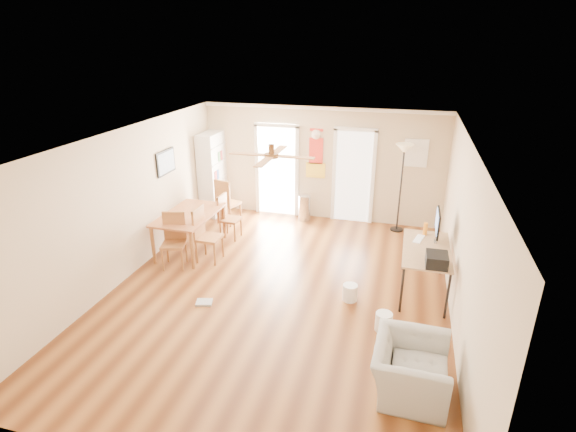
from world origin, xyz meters
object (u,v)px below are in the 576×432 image
(dining_table, at_px, (191,232))
(dining_chair_far, at_px, (229,201))
(armchair, at_px, (410,369))
(dining_chair_right_b, at_px, (209,235))
(torchiere_lamp, at_px, (400,189))
(wastebasket_b, at_px, (384,322))
(dining_chair_near, at_px, (173,242))
(printer, at_px, (437,260))
(dining_chair_right_a, at_px, (230,217))
(trash_can, at_px, (304,208))
(wastebasket_a, at_px, (350,292))
(bookshelf, at_px, (213,174))
(computer_desk, at_px, (424,270))

(dining_table, distance_m, dining_chair_far, 1.54)
(dining_table, distance_m, armchair, 5.16)
(dining_table, height_order, armchair, dining_table)
(dining_chair_right_b, distance_m, torchiere_lamp, 4.19)
(wastebasket_b, relative_size, armchair, 0.28)
(dining_chair_near, xyz_separation_m, printer, (4.57, -0.28, 0.39))
(dining_chair_right_a, height_order, trash_can, dining_chair_right_a)
(dining_chair_far, bearing_deg, wastebasket_b, 156.64)
(dining_table, relative_size, wastebasket_b, 5.51)
(torchiere_lamp, distance_m, wastebasket_a, 3.28)
(dining_chair_near, relative_size, printer, 2.73)
(bookshelf, distance_m, dining_table, 2.14)
(dining_table, xyz_separation_m, dining_chair_far, (0.20, 1.52, 0.14))
(trash_can, distance_m, printer, 4.21)
(dining_chair_right_a, relative_size, wastebasket_b, 3.34)
(torchiere_lamp, bearing_deg, dining_chair_far, -171.47)
(dining_chair_right_b, bearing_deg, dining_chair_right_a, 0.97)
(computer_desk, distance_m, wastebasket_b, 1.40)
(torchiere_lamp, bearing_deg, printer, -78.26)
(dining_chair_far, distance_m, wastebasket_a, 4.06)
(bookshelf, height_order, armchair, bookshelf)
(dining_chair_right_a, height_order, dining_chair_right_b, dining_chair_right_b)
(dining_table, relative_size, printer, 4.20)
(trash_can, bearing_deg, dining_table, -131.06)
(computer_desk, height_order, armchair, computer_desk)
(armchair, bearing_deg, dining_chair_near, 65.83)
(bookshelf, distance_m, dining_chair_right_a, 1.66)
(armchair, bearing_deg, printer, -7.10)
(dining_chair_far, bearing_deg, dining_chair_right_a, 131.94)
(torchiere_lamp, distance_m, printer, 3.15)
(dining_chair_near, relative_size, wastebasket_b, 3.59)
(bookshelf, bearing_deg, printer, -15.84)
(dining_chair_far, relative_size, armchair, 1.06)
(dining_table, bearing_deg, trash_can, 48.94)
(wastebasket_a, relative_size, wastebasket_b, 0.98)
(dining_table, xyz_separation_m, trash_can, (1.84, 2.11, -0.08))
(computer_desk, relative_size, wastebasket_b, 5.30)
(dining_chair_near, height_order, wastebasket_b, dining_chair_near)
(dining_table, bearing_deg, printer, -12.33)
(dining_chair_near, bearing_deg, trash_can, 42.27)
(wastebasket_b, bearing_deg, computer_desk, 66.30)
(dining_chair_right_b, bearing_deg, printer, -98.64)
(dining_table, relative_size, torchiere_lamp, 0.80)
(dining_table, relative_size, dining_chair_near, 1.54)
(armchair, bearing_deg, dining_chair_far, 45.40)
(torchiere_lamp, xyz_separation_m, armchair, (0.34, -4.93, -0.65))
(dining_chair_near, xyz_separation_m, armchair, (4.27, -2.12, -0.18))
(trash_can, bearing_deg, wastebasket_b, -61.27)
(dining_chair_near, bearing_deg, printer, -18.65)
(printer, distance_m, armchair, 1.95)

